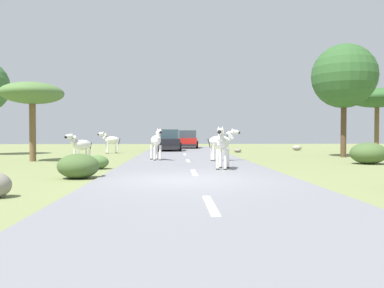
% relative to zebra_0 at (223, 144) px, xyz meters
% --- Properties ---
extents(ground_plane, '(90.00, 90.00, 0.00)m').
position_rel_zebra_0_xyz_m(ground_plane, '(-1.55, -3.25, -1.02)').
color(ground_plane, olive).
extents(road, '(6.00, 64.00, 0.05)m').
position_rel_zebra_0_xyz_m(road, '(-1.14, -3.25, -0.99)').
color(road, slate).
rests_on(road, ground_plane).
extents(lane_markings, '(0.16, 56.00, 0.01)m').
position_rel_zebra_0_xyz_m(lane_markings, '(-1.14, -4.25, -0.96)').
color(lane_markings, silver).
rests_on(lane_markings, road).
extents(zebra_0, '(0.73, 1.68, 1.62)m').
position_rel_zebra_0_xyz_m(zebra_0, '(0.00, 0.00, 0.00)').
color(zebra_0, silver).
rests_on(zebra_0, road).
extents(zebra_1, '(1.11, 1.31, 1.44)m').
position_rel_zebra_0_xyz_m(zebra_1, '(-6.18, 3.55, -0.16)').
color(zebra_1, silver).
rests_on(zebra_1, ground_plane).
extents(zebra_2, '(1.58, 0.98, 1.60)m').
position_rel_zebra_0_xyz_m(zebra_2, '(-6.47, 13.50, -0.06)').
color(zebra_2, silver).
rests_on(zebra_2, ground_plane).
extents(zebra_3, '(0.78, 1.69, 1.64)m').
position_rel_zebra_0_xyz_m(zebra_3, '(-2.76, 5.29, 0.01)').
color(zebra_3, silver).
rests_on(zebra_3, road).
extents(zebra_4, '(1.71, 0.66, 1.63)m').
position_rel_zebra_0_xyz_m(zebra_4, '(0.54, 4.60, 0.00)').
color(zebra_4, silver).
rests_on(zebra_4, road).
extents(car_0, '(2.24, 4.45, 1.74)m').
position_rel_zebra_0_xyz_m(car_0, '(-0.51, 23.20, -0.17)').
color(car_0, red).
rests_on(car_0, road).
extents(car_1, '(2.13, 4.40, 1.74)m').
position_rel_zebra_0_xyz_m(car_1, '(-2.35, 17.14, -0.17)').
color(car_1, black).
rests_on(car_1, road).
extents(tree_0, '(3.12, 3.12, 4.02)m').
position_rel_zebra_0_xyz_m(tree_0, '(-9.04, 5.38, 2.40)').
color(tree_0, brown).
rests_on(tree_0, ground_plane).
extents(tree_2, '(4.11, 4.11, 4.86)m').
position_rel_zebra_0_xyz_m(tree_2, '(13.41, 13.60, 3.08)').
color(tree_2, brown).
rests_on(tree_2, ground_plane).
extents(tree_4, '(3.84, 3.84, 6.81)m').
position_rel_zebra_0_xyz_m(tree_4, '(8.38, 8.17, 3.86)').
color(tree_4, '#4C3823').
rests_on(tree_4, ground_plane).
extents(bush_1, '(1.29, 1.16, 0.77)m').
position_rel_zebra_0_xyz_m(bush_1, '(-4.79, -2.40, -0.63)').
color(bush_1, '#425B2D').
rests_on(bush_1, ground_plane).
extents(bush_2, '(1.66, 1.50, 1.00)m').
position_rel_zebra_0_xyz_m(bush_2, '(7.14, 2.84, -0.52)').
color(bush_2, '#425B2D').
rests_on(bush_2, ground_plane).
extents(bush_3, '(0.91, 0.82, 0.55)m').
position_rel_zebra_0_xyz_m(bush_3, '(-4.87, 0.83, -0.74)').
color(bush_3, '#4C7038').
rests_on(bush_3, ground_plane).
extents(rock_0, '(0.58, 0.64, 0.30)m').
position_rel_zebra_0_xyz_m(rock_0, '(3.04, 14.73, -0.87)').
color(rock_0, gray).
rests_on(rock_0, ground_plane).
extents(rock_1, '(0.81, 0.74, 0.46)m').
position_rel_zebra_0_xyz_m(rock_1, '(8.80, 18.13, -0.78)').
color(rock_1, gray).
rests_on(rock_1, ground_plane).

